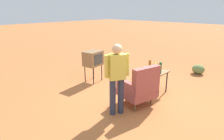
% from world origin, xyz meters
% --- Properties ---
extents(ground_plane, '(60.00, 60.00, 0.00)m').
position_xyz_m(ground_plane, '(0.00, 0.00, 0.00)').
color(ground_plane, '#AD6033').
extents(armchair, '(0.91, 0.93, 1.06)m').
position_xyz_m(armchair, '(0.28, 0.03, 0.50)').
color(armchair, brown).
rests_on(armchair, ground).
extents(side_table, '(0.56, 0.56, 0.65)m').
position_xyz_m(side_table, '(-0.72, -0.09, 0.55)').
color(side_table, black).
rests_on(side_table, ground).
extents(tv_on_stand, '(0.66, 0.52, 1.03)m').
position_xyz_m(tv_on_stand, '(-0.11, -2.11, 0.78)').
color(tv_on_stand, black).
rests_on(tv_on_stand, ground).
extents(person_standing, '(0.51, 0.36, 1.64)m').
position_xyz_m(person_standing, '(0.97, -0.11, 0.94)').
color(person_standing, '#2D3347').
rests_on(person_standing, ground).
extents(bottle_tall_amber, '(0.07, 0.07, 0.30)m').
position_xyz_m(bottle_tall_amber, '(-0.64, -0.28, 0.80)').
color(bottle_tall_amber, brown).
rests_on(bottle_tall_amber, side_table).
extents(bottle_wine_green, '(0.07, 0.07, 0.32)m').
position_xyz_m(bottle_wine_green, '(-0.57, 0.10, 0.81)').
color(bottle_wine_green, '#1E5623').
rests_on(bottle_wine_green, side_table).
extents(soda_can_red, '(0.07, 0.07, 0.12)m').
position_xyz_m(soda_can_red, '(-0.83, -0.28, 0.71)').
color(soda_can_red, red).
rests_on(soda_can_red, side_table).
extents(flower_vase, '(0.15, 0.10, 0.27)m').
position_xyz_m(flower_vase, '(-0.62, -0.07, 0.80)').
color(flower_vase, silver).
rests_on(flower_vase, side_table).
extents(shrub_near, '(0.45, 0.45, 0.35)m').
position_xyz_m(shrub_near, '(-3.31, 0.20, 0.17)').
color(shrub_near, olive).
rests_on(shrub_near, ground).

